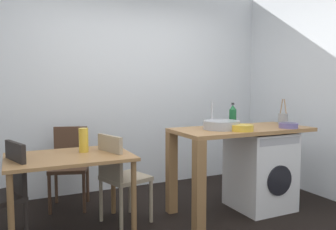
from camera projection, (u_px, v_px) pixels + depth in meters
wall_back at (122, 87)px, 4.50m from camera, size 4.60×0.10×2.70m
dining_table at (70, 166)px, 3.08m from camera, size 1.10×0.76×0.74m
chair_person_seat at (3, 190)px, 2.79m from camera, size 0.51×0.51×0.90m
chair_opposite at (119, 174)px, 3.33m from camera, size 0.50×0.50×0.90m
chair_spare_by_wall at (70, 162)px, 3.84m from camera, size 0.50×0.50×0.90m
kitchen_counter at (225, 144)px, 3.56m from camera, size 1.50×0.68×0.92m
washing_machine at (260, 170)px, 3.79m from camera, size 0.60×0.61×0.86m
sink_basin at (221, 125)px, 3.52m from camera, size 0.38×0.38×0.09m
tap at (212, 115)px, 3.67m from camera, size 0.02×0.02×0.28m
bottle_tall_green at (233, 116)px, 3.75m from camera, size 0.08×0.08×0.26m
mixing_bowl at (242, 127)px, 3.38m from camera, size 0.23×0.23×0.06m
utensil_crock at (283, 119)px, 3.94m from camera, size 0.11×0.11×0.30m
colander at (288, 125)px, 3.62m from camera, size 0.20×0.20×0.06m
vase at (84, 140)px, 3.22m from camera, size 0.09×0.09×0.23m
scissors at (244, 129)px, 3.52m from camera, size 0.15×0.06×0.01m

